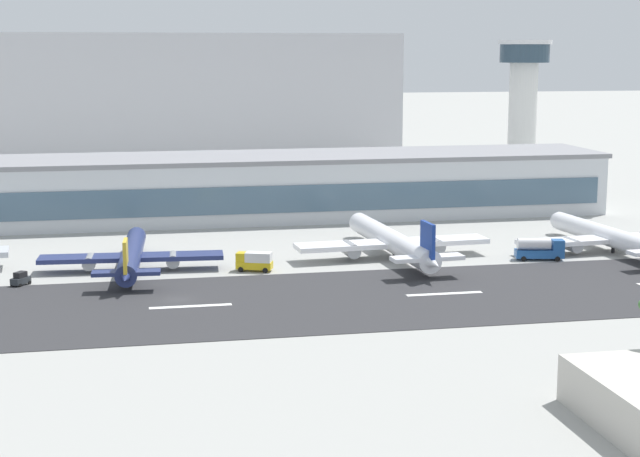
# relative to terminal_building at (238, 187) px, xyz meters

# --- Properties ---
(ground_plane) EXTENTS (1400.00, 1400.00, 0.00)m
(ground_plane) POSITION_rel_terminal_building_xyz_m (-17.85, -72.79, -6.93)
(ground_plane) COLOR #9E9E99
(runway_strip) EXTENTS (800.00, 36.77, 0.08)m
(runway_strip) POSITION_rel_terminal_building_xyz_m (-17.85, -77.01, -6.89)
(runway_strip) COLOR #2D2D30
(runway_strip) RESTS_ON ground_plane
(runway_centreline_dash_4) EXTENTS (12.00, 1.20, 0.01)m
(runway_centreline_dash_4) POSITION_rel_terminal_building_xyz_m (-16.19, -77.01, -6.85)
(runway_centreline_dash_4) COLOR white
(runway_centreline_dash_4) RESTS_ON runway_strip
(runway_centreline_dash_5) EXTENTS (12.00, 1.20, 0.01)m
(runway_centreline_dash_5) POSITION_rel_terminal_building_xyz_m (22.45, -77.01, -6.85)
(runway_centreline_dash_5) COLOR white
(runway_centreline_dash_5) RESTS_ON runway_strip
(terminal_building) EXTENTS (165.41, 26.39, 13.86)m
(terminal_building) POSITION_rel_terminal_building_xyz_m (0.00, 0.00, 0.00)
(terminal_building) COLOR silver
(terminal_building) RESTS_ON ground_plane
(control_tower) EXTENTS (14.90, 14.90, 39.52)m
(control_tower) POSITION_rel_terminal_building_xyz_m (86.28, 47.35, 17.06)
(control_tower) COLOR silver
(control_tower) RESTS_ON ground_plane
(distant_hotel_block) EXTENTS (139.17, 29.30, 41.71)m
(distant_hotel_block) POSITION_rel_terminal_building_xyz_m (-9.48, 92.79, 13.92)
(distant_hotel_block) COLOR #BCBCC1
(distant_hotel_block) RESTS_ON ground_plane
(airliner_gold_tail_gate_1) EXTENTS (31.07, 38.96, 8.13)m
(airliner_gold_tail_gate_1) POSITION_rel_terminal_building_xyz_m (-24.24, -51.53, -4.34)
(airliner_gold_tail_gate_1) COLOR navy
(airliner_gold_tail_gate_1) RESTS_ON ground_plane
(airliner_navy_tail_gate_2) EXTENTS (35.68, 44.62, 9.31)m
(airliner_navy_tail_gate_2) POSITION_rel_terminal_building_xyz_m (21.96, -49.96, -3.96)
(airliner_navy_tail_gate_2) COLOR white
(airliner_navy_tail_gate_2) RESTS_ON ground_plane
(airliner_red_tail_gate_3) EXTENTS (36.58, 41.11, 8.59)m
(airliner_red_tail_gate_3) POSITION_rel_terminal_building_xyz_m (62.84, -52.73, -4.20)
(airliner_red_tail_gate_3) COLOR white
(airliner_red_tail_gate_3) RESTS_ON ground_plane
(service_box_truck_0) EXTENTS (6.46, 4.32, 3.25)m
(service_box_truck_0) POSITION_rel_terminal_building_xyz_m (-3.90, -55.18, -5.14)
(service_box_truck_0) COLOR gold
(service_box_truck_0) RESTS_ON ground_plane
(service_baggage_tug_1) EXTENTS (3.17, 3.54, 2.20)m
(service_baggage_tug_1) POSITION_rel_terminal_building_xyz_m (-41.65, -58.22, -5.89)
(service_baggage_tug_1) COLOR #2D3338
(service_baggage_tug_1) RESTS_ON ground_plane
(service_fuel_truck_2) EXTENTS (8.86, 4.33, 3.95)m
(service_fuel_truck_2) POSITION_rel_terminal_building_xyz_m (47.05, -56.06, -4.90)
(service_fuel_truck_2) COLOR #23569E
(service_fuel_truck_2) RESTS_ON ground_plane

